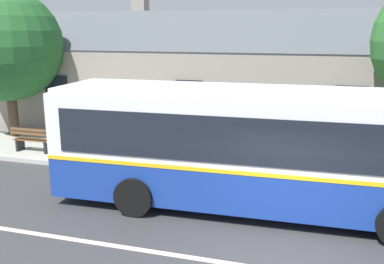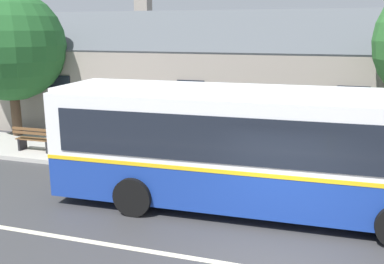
{
  "view_description": "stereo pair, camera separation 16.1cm",
  "coord_description": "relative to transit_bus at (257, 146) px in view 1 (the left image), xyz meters",
  "views": [
    {
      "loc": [
        0.51,
        -7.63,
        4.58
      ],
      "look_at": [
        -2.85,
        3.7,
        1.74
      ],
      "focal_mm": 40.0,
      "sensor_mm": 36.0,
      "label": 1
    },
    {
      "loc": [
        0.67,
        -7.58,
        4.58
      ],
      "look_at": [
        -2.85,
        3.7,
        1.74
      ],
      "focal_mm": 40.0,
      "sensor_mm": 36.0,
      "label": 2
    }
  ],
  "objects": [
    {
      "name": "community_building",
      "position": [
        -0.47,
        9.44,
        0.27
      ],
      "size": [
        26.2,
        8.17,
        6.5
      ],
      "color": "gray",
      "rests_on": "ground"
    },
    {
      "name": "street_tree_secondary",
      "position": [
        -11.1,
        4.33,
        2.12
      ],
      "size": [
        4.57,
        4.57,
        6.24
      ],
      "color": "#4C3828",
      "rests_on": "ground"
    },
    {
      "name": "bench_by_building",
      "position": [
        -8.63,
        2.46,
        -1.13
      ],
      "size": [
        1.52,
        0.51,
        0.94
      ],
      "color": "brown",
      "rests_on": "sidewalk_far"
    },
    {
      "name": "transit_bus",
      "position": [
        0.0,
        0.0,
        0.0
      ],
      "size": [
        10.64,
        2.98,
        3.14
      ],
      "color": "navy",
      "rests_on": "ground"
    },
    {
      "name": "sidewalk_far",
      "position": [
        0.88,
        3.1,
        -1.62
      ],
      "size": [
        60.0,
        3.0,
        0.15
      ],
      "primitive_type": "cube",
      "color": "#ADAAA3",
      "rests_on": "ground"
    }
  ]
}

